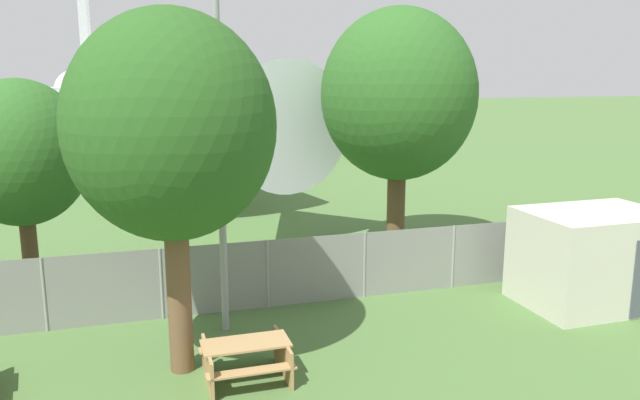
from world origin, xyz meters
TOP-DOWN VIEW (x-y plane):
  - perimeter_fence at (0.00, 10.53)m, footprint 56.07×0.07m
  - airplane at (-2.92, 36.38)m, footprint 34.30×42.90m
  - portable_cabin at (7.85, 8.48)m, footprint 3.48×2.50m
  - picnic_bench_open_grass at (-1.18, 6.99)m, footprint 1.65×1.41m
  - tree_left_of_cabin at (-2.31, 7.76)m, footprint 3.84×3.84m
  - tree_behind_benches at (-5.64, 12.64)m, footprint 3.27×3.27m
  - tree_far_right at (4.90, 13.98)m, footprint 4.80×4.80m
  - light_mast at (-1.21, 9.44)m, footprint 0.44×0.44m

SIDE VIEW (x-z plane):
  - picnic_bench_open_grass at x=-1.18m, z-range 0.09..0.85m
  - perimeter_fence at x=0.00m, z-range 0.00..1.73m
  - portable_cabin at x=7.85m, z-range 0.00..2.38m
  - tree_behind_benches at x=-5.64m, z-range 0.98..6.60m
  - airplane at x=-2.92m, z-range -2.42..10.32m
  - tree_left_of_cabin at x=-2.31m, z-range 1.30..8.20m
  - tree_far_right at x=4.90m, z-range 1.18..8.88m
  - light_mast at x=-1.21m, z-range 0.89..9.55m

